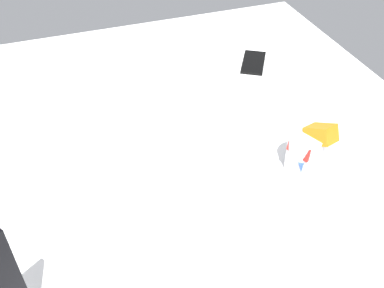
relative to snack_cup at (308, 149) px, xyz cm
name	(u,v)px	position (x,y,z in cm)	size (l,w,h in cm)	color
bed_mattress	(96,190)	(47.32, -18.32, -14.99)	(180.00, 140.00, 18.00)	white
snack_cup	(308,149)	(0.00, 0.00, 0.00)	(9.95, 10.21, 14.31)	silver
cell_phone	(253,62)	(-9.82, -48.20, -5.59)	(6.80, 14.00, 0.80)	black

